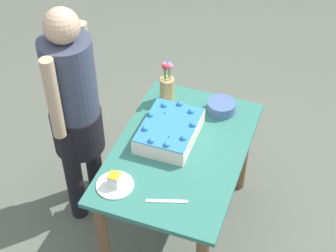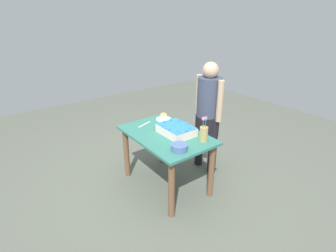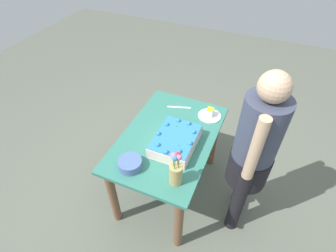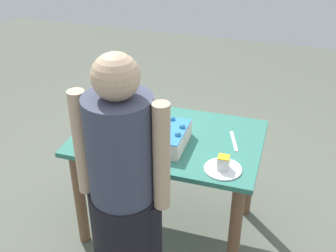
% 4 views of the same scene
% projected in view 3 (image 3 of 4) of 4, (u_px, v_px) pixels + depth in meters
% --- Properties ---
extents(ground_plane, '(8.00, 8.00, 0.00)m').
position_uv_depth(ground_plane, '(168.00, 187.00, 2.65)').
color(ground_plane, '#5C6053').
extents(dining_table, '(1.12, 0.74, 0.72)m').
position_uv_depth(dining_table, '(168.00, 148.00, 2.25)').
color(dining_table, '#327566').
rests_on(dining_table, ground_plane).
extents(sheet_cake, '(0.41, 0.31, 0.13)m').
position_uv_depth(sheet_cake, '(176.00, 141.00, 2.04)').
color(sheet_cake, '#FFDFD0').
rests_on(sheet_cake, dining_table).
extents(serving_plate_with_slice, '(0.20, 0.20, 0.08)m').
position_uv_depth(serving_plate_with_slice, '(210.00, 114.00, 2.33)').
color(serving_plate_with_slice, white).
rests_on(serving_plate_with_slice, dining_table).
extents(cake_knife, '(0.09, 0.22, 0.00)m').
position_uv_depth(cake_knife, '(179.00, 107.00, 2.44)').
color(cake_knife, silver).
rests_on(cake_knife, dining_table).
extents(flower_vase, '(0.09, 0.09, 0.29)m').
position_uv_depth(flower_vase, '(176.00, 172.00, 1.75)').
color(flower_vase, tan).
rests_on(flower_vase, dining_table).
extents(fruit_bowl, '(0.18, 0.18, 0.07)m').
position_uv_depth(fruit_bowl, '(130.00, 164.00, 1.90)').
color(fruit_bowl, '#4D689D').
rests_on(fruit_bowl, dining_table).
extents(person_standing, '(0.45, 0.31, 1.49)m').
position_uv_depth(person_standing, '(254.00, 150.00, 1.87)').
color(person_standing, black).
rests_on(person_standing, ground_plane).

